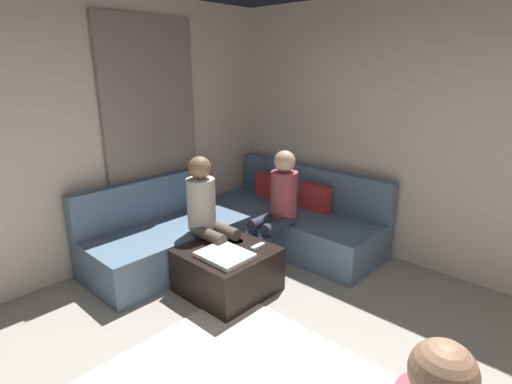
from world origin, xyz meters
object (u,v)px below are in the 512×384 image
sectional_couch (242,227)px  game_remote (258,246)px  coffee_mug (225,232)px  person_on_couch_back (278,204)px  person_on_couch_side (208,213)px  ottoman (228,270)px

sectional_couch → game_remote: (0.69, -0.48, 0.15)m
sectional_couch → coffee_mug: sectional_couch is taller
game_remote → person_on_couch_back: person_on_couch_back is taller
person_on_couch_side → game_remote: bearing=103.1°
person_on_couch_side → ottoman: bearing=75.4°
person_on_couch_back → person_on_couch_side: 0.74m
coffee_mug → person_on_couch_side: bearing=-148.7°
ottoman → person_on_couch_back: person_on_couch_back is taller
person_on_couch_back → coffee_mug: bearing=71.8°
game_remote → person_on_couch_side: size_ratio=0.12×
sectional_couch → person_on_couch_side: 0.73m
sectional_couch → game_remote: 0.85m
person_on_couch_side → sectional_couch: bearing=-166.3°
coffee_mug → game_remote: size_ratio=0.63×
coffee_mug → person_on_couch_back: person_on_couch_back is taller
coffee_mug → person_on_couch_back: size_ratio=0.08×
ottoman → person_on_couch_side: person_on_couch_side is taller
sectional_couch → person_on_couch_side: bearing=-76.3°
sectional_couch → ottoman: sectional_couch is taller
ottoman → coffee_mug: (-0.22, 0.18, 0.26)m
ottoman → coffee_mug: bearing=140.7°
person_on_couch_back → sectional_couch: bearing=6.6°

